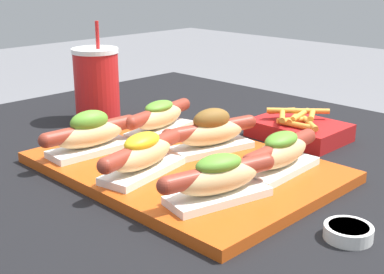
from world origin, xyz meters
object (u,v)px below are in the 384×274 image
hot_dog_2 (218,178)px  sauce_bowl (348,231)px  hot_dog_1 (142,154)px  serving_tray (184,167)px  hot_dog_0 (90,134)px  hot_dog_5 (281,153)px  fries_basket (299,129)px  hot_dog_3 (159,117)px  hot_dog_4 (211,132)px  drink_cup (97,85)px

hot_dog_2 → sauce_bowl: hot_dog_2 is taller
hot_dog_1 → hot_dog_2: bearing=4.4°
serving_tray → hot_dog_0: (-0.15, -0.08, 0.04)m
hot_dog_5 → fries_basket: (-0.11, 0.22, -0.03)m
hot_dog_3 → hot_dog_4: hot_dog_4 is taller
hot_dog_3 → hot_dog_5: (0.30, -0.01, 0.00)m
serving_tray → hot_dog_5: (0.14, 0.08, 0.04)m
hot_dog_2 → drink_cup: drink_cup is taller
hot_dog_3 → hot_dog_5: hot_dog_5 is taller
sauce_bowl → hot_dog_5: bearing=152.5°
serving_tray → hot_dog_5: 0.17m
serving_tray → hot_dog_3: 0.18m
hot_dog_5 → hot_dog_4: bearing=-180.0°
hot_dog_3 → sauce_bowl: (0.47, -0.10, -0.04)m
hot_dog_1 → hot_dog_2: 0.15m
hot_dog_1 → hot_dog_4: (0.00, 0.16, 0.00)m
serving_tray → fries_basket: bearing=83.2°
hot_dog_0 → sauce_bowl: bearing=8.2°
hot_dog_1 → drink_cup: drink_cup is taller
serving_tray → hot_dog_3: size_ratio=2.53×
hot_dog_3 → hot_dog_5: 0.30m
hot_dog_5 → fries_basket: bearing=116.9°
serving_tray → fries_basket: size_ratio=2.69×
hot_dog_1 → hot_dog_0: bearing=179.2°
hot_dog_1 → hot_dog_4: 0.16m
hot_dog_3 → sauce_bowl: bearing=-11.5°
hot_dog_2 → fries_basket: bearing=106.9°
hot_dog_1 → hot_dog_5: bearing=46.9°
hot_dog_4 → hot_dog_3: bearing=177.9°
serving_tray → hot_dog_2: (0.15, -0.07, 0.04)m
hot_dog_4 → sauce_bowl: size_ratio=3.03×
hot_dog_0 → drink_cup: 0.28m
serving_tray → hot_dog_1: 0.10m
drink_cup → fries_basket: drink_cup is taller
hot_dog_0 → hot_dog_2: hot_dog_0 is taller
drink_cup → fries_basket: (0.40, 0.21, -0.06)m
sauce_bowl → drink_cup: 0.70m
serving_tray → hot_dog_0: hot_dog_0 is taller
drink_cup → hot_dog_5: bearing=-1.2°
hot_dog_4 → serving_tray: bearing=-85.1°
hot_dog_1 → fries_basket: bearing=83.8°
hot_dog_2 → hot_dog_4: 0.21m
serving_tray → drink_cup: (-0.37, 0.09, 0.07)m
hot_dog_0 → fries_basket: (0.19, 0.38, -0.03)m
drink_cup → fries_basket: bearing=27.2°
hot_dog_4 → hot_dog_5: 0.15m
hot_dog_2 → hot_dog_0: bearing=-178.2°
hot_dog_0 → serving_tray: bearing=28.6°
hot_dog_1 → hot_dog_2: same height
hot_dog_0 → hot_dog_3: size_ratio=1.01×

